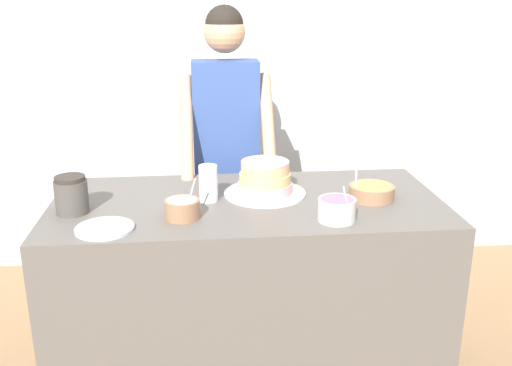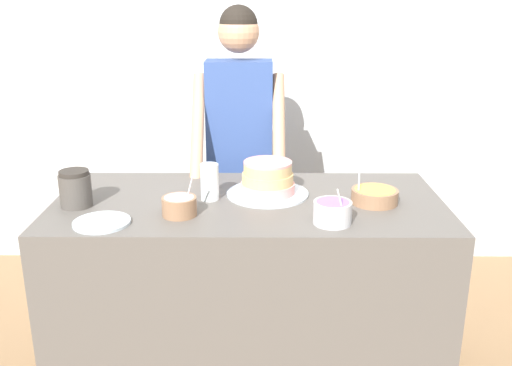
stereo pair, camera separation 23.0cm
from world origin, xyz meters
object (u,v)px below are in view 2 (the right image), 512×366
(frosting_bowl_yellow, at_px, (375,195))
(frosting_bowl_purple, at_px, (332,212))
(cake, at_px, (268,180))
(stoneware_jar, at_px, (75,189))
(person_baker, at_px, (239,134))
(frosting_bowl_pink, at_px, (179,205))
(drinking_glass, at_px, (210,182))
(ceramic_plate, at_px, (102,222))

(frosting_bowl_yellow, xyz_separation_m, frosting_bowl_purple, (-0.20, -0.23, 0.01))
(cake, xyz_separation_m, stoneware_jar, (-0.79, -0.14, 0.01))
(person_baker, distance_m, frosting_bowl_purple, 0.97)
(frosting_bowl_pink, bearing_deg, frosting_bowl_yellow, 10.36)
(frosting_bowl_pink, relative_size, drinking_glass, 1.01)
(ceramic_plate, bearing_deg, frosting_bowl_pink, 17.85)
(frosting_bowl_yellow, height_order, stoneware_jar, frosting_bowl_yellow)
(cake, distance_m, stoneware_jar, 0.81)
(frosting_bowl_yellow, height_order, ceramic_plate, frosting_bowl_yellow)
(frosting_bowl_purple, distance_m, stoneware_jar, 1.05)
(frosting_bowl_purple, bearing_deg, drinking_glass, 151.30)
(ceramic_plate, bearing_deg, frosting_bowl_yellow, 12.38)
(ceramic_plate, relative_size, stoneware_jar, 1.43)
(frosting_bowl_yellow, distance_m, frosting_bowl_purple, 0.31)
(cake, distance_m, frosting_bowl_yellow, 0.46)
(person_baker, relative_size, stoneware_jar, 11.30)
(drinking_glass, bearing_deg, frosting_bowl_pink, -119.34)
(person_baker, xyz_separation_m, ceramic_plate, (-0.50, -0.90, -0.13))
(drinking_glass, xyz_separation_m, ceramic_plate, (-0.39, -0.28, -0.07))
(frosting_bowl_purple, relative_size, stoneware_jar, 1.03)
(frosting_bowl_yellow, distance_m, ceramic_plate, 1.11)
(ceramic_plate, bearing_deg, stoneware_jar, 128.40)
(frosting_bowl_purple, height_order, drinking_glass, frosting_bowl_purple)
(frosting_bowl_purple, bearing_deg, ceramic_plate, -179.26)
(ceramic_plate, height_order, stoneware_jar, stoneware_jar)
(frosting_bowl_pink, relative_size, ceramic_plate, 0.72)
(frosting_bowl_pink, xyz_separation_m, ceramic_plate, (-0.29, -0.09, -0.04))
(drinking_glass, bearing_deg, stoneware_jar, -171.11)
(cake, xyz_separation_m, drinking_glass, (-0.25, -0.06, 0.01))
(frosting_bowl_yellow, relative_size, drinking_glass, 1.24)
(frosting_bowl_purple, xyz_separation_m, frosting_bowl_pink, (-0.60, 0.08, -0.01))
(stoneware_jar, bearing_deg, frosting_bowl_purple, -10.02)
(drinking_glass, bearing_deg, frosting_bowl_yellow, -3.39)
(drinking_glass, bearing_deg, cake, 13.41)
(person_baker, relative_size, ceramic_plate, 7.89)
(cake, bearing_deg, stoneware_jar, -169.68)
(ceramic_plate, xyz_separation_m, stoneware_jar, (-0.15, 0.19, 0.07))
(frosting_bowl_yellow, xyz_separation_m, stoneware_jar, (-1.24, -0.04, 0.04))
(frosting_bowl_purple, bearing_deg, frosting_bowl_pink, 172.27)
(cake, relative_size, stoneware_jar, 2.35)
(drinking_glass, relative_size, stoneware_jar, 1.02)
(cake, bearing_deg, drinking_glass, -166.59)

